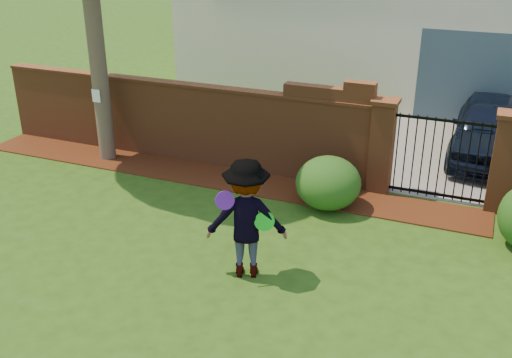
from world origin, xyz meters
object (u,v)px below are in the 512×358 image
at_px(car, 490,131).
at_px(frisbee_purple, 225,200).
at_px(man, 246,220).
at_px(frisbee_green, 264,221).

height_order(car, frisbee_purple, frisbee_purple).
bearing_deg(car, frisbee_purple, -116.44).
distance_m(car, man, 7.06).
height_order(car, man, man).
xyz_separation_m(car, frisbee_green, (-2.83, -6.34, 0.30)).
bearing_deg(car, man, -115.76).
bearing_deg(man, car, -137.24).
relative_size(man, frisbee_green, 6.26).
distance_m(car, frisbee_green, 6.95).
bearing_deg(man, frisbee_purple, 27.36).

